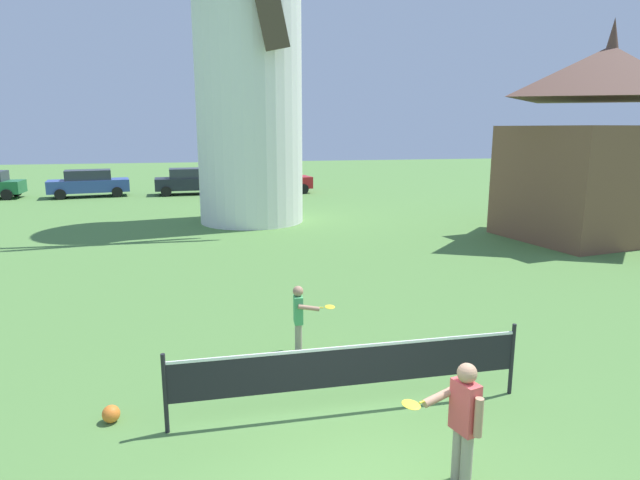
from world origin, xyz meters
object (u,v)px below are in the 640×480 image
at_px(tennis_net, 351,366).
at_px(chapel, 602,146).
at_px(parked_car_blue, 89,183).
at_px(parked_car_black, 188,181).
at_px(player_far, 300,315).
at_px(windmill, 248,43).
at_px(player_near, 463,418).
at_px(parked_car_red, 279,180).
at_px(stray_ball, 111,414).

relative_size(tennis_net, chapel, 0.66).
xyz_separation_m(parked_car_blue, parked_car_black, (5.63, 0.03, -0.00)).
bearing_deg(player_far, windmill, 88.28).
distance_m(windmill, parked_car_blue, 14.92).
xyz_separation_m(tennis_net, player_far, (-0.33, 2.15, 0.01)).
bearing_deg(player_far, tennis_net, -81.17).
bearing_deg(chapel, parked_car_blue, 141.16).
height_order(player_near, parked_car_black, parked_car_black).
relative_size(windmill, parked_car_red, 3.77).
height_order(parked_car_blue, parked_car_red, same).
bearing_deg(tennis_net, parked_car_red, 84.20).
bearing_deg(chapel, tennis_net, -140.09).
xyz_separation_m(windmill, parked_car_red, (2.54, 9.82, -6.48)).
bearing_deg(player_near, windmill, 92.21).
distance_m(player_near, parked_car_black, 28.50).
height_order(player_far, chapel, chapel).
height_order(player_near, chapel, chapel).
height_order(player_far, parked_car_black, parked_car_black).
xyz_separation_m(windmill, chapel, (11.91, -6.03, -4.01)).
height_order(windmill, parked_car_black, windmill).
distance_m(windmill, player_near, 18.98).
bearing_deg(player_far, parked_car_red, 82.89).
relative_size(player_far, parked_car_red, 0.31).
xyz_separation_m(windmill, parked_car_blue, (-8.51, 10.41, -6.47)).
distance_m(parked_car_blue, chapel, 26.33).
bearing_deg(player_near, parked_car_blue, 108.04).
bearing_deg(player_near, chapel, 46.46).
distance_m(player_near, stray_ball, 4.63).
bearing_deg(chapel, parked_car_black, 131.92).
height_order(tennis_net, player_near, player_near).
distance_m(parked_car_black, chapel, 22.27).
distance_m(player_far, parked_car_black, 24.48).
bearing_deg(chapel, stray_ball, -147.77).
height_order(windmill, player_far, windmill).
distance_m(player_far, parked_car_blue, 25.63).
xyz_separation_m(player_near, parked_car_black, (-3.57, 28.28, -0.01)).
relative_size(stray_ball, parked_car_red, 0.06).
height_order(player_far, parked_car_blue, parked_car_blue).
bearing_deg(parked_car_blue, tennis_net, -72.35).
relative_size(windmill, chapel, 1.99).
height_order(tennis_net, chapel, chapel).
xyz_separation_m(player_far, chapel, (12.33, 7.88, 2.58)).
height_order(parked_car_blue, chapel, chapel).
bearing_deg(parked_car_black, tennis_net, -83.98).
bearing_deg(windmill, player_near, -87.79).
distance_m(windmill, chapel, 13.94).
bearing_deg(parked_car_black, parked_car_red, -6.56).
distance_m(tennis_net, parked_car_black, 26.65).
height_order(parked_car_black, chapel, chapel).
bearing_deg(parked_car_red, parked_car_black, 173.44).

